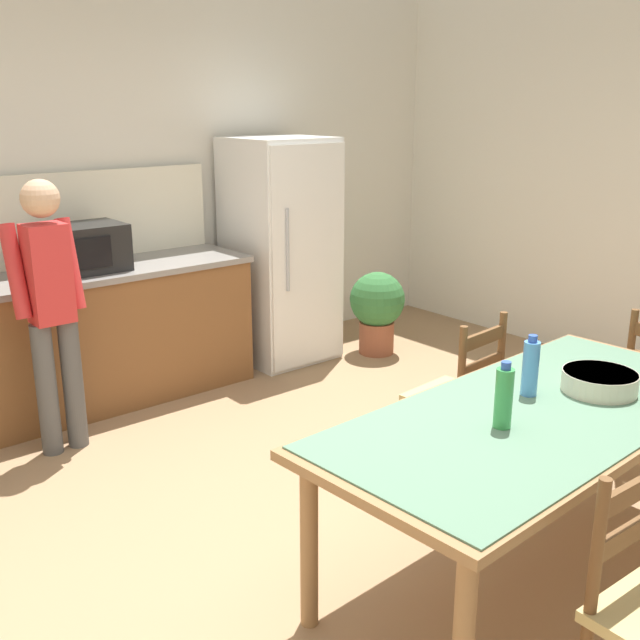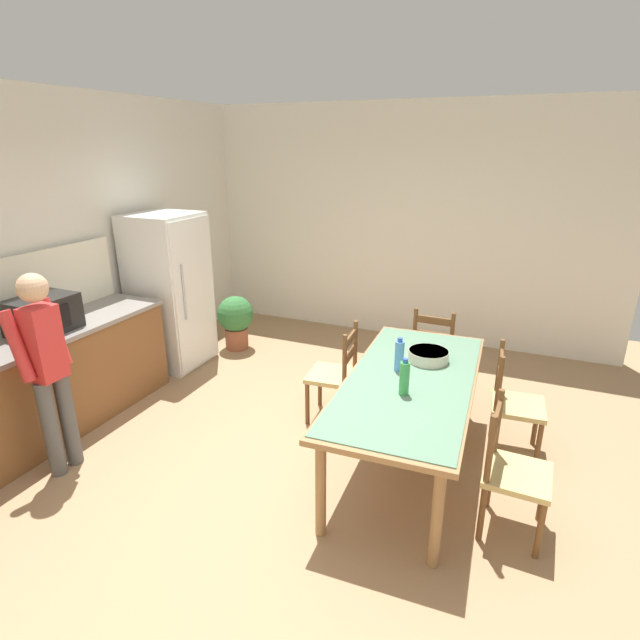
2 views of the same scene
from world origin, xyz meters
The scene contains 15 objects.
ground_plane centered at (0.00, 0.00, 0.00)m, with size 8.32×8.32×0.00m, color #9E7A56.
wall_back centered at (0.00, 2.66, 1.45)m, with size 6.52×0.12×2.90m, color silver.
wall_right centered at (3.26, 0.00, 1.45)m, with size 0.12×5.20×2.90m, color silver.
refrigerator centered at (1.32, 2.19, 0.86)m, with size 0.70×0.73×1.71m.
microwave centered at (-0.24, 2.21, 1.07)m, with size 0.50×0.39×0.30m.
dining_table centered at (0.43, -0.75, 0.68)m, with size 2.13×1.01×0.75m.
bottle_near_centre centered at (0.17, -0.77, 0.88)m, with size 0.07×0.07×0.27m.
bottle_off_centre centered at (0.53, -0.63, 0.88)m, with size 0.07×0.07×0.27m.
serving_bowl centered at (0.80, -0.81, 0.80)m, with size 0.32×0.32×0.09m.
chair_side_far_right centered at (0.87, 0.02, 0.44)m, with size 0.45×0.43×0.91m.
chair_side_near_right centered at (0.93, -1.49, 0.44)m, with size 0.45×0.43×0.91m.
chair_side_near_left centered at (-0.01, -1.53, 0.44)m, with size 0.44×0.42×0.91m.
chair_head_end centered at (1.76, -0.70, 0.44)m, with size 0.41×0.43×0.91m.
person_at_counter centered at (-0.67, 1.69, 0.89)m, with size 0.40×0.27×1.57m.
potted_plant centered at (1.95, 1.76, 0.39)m, with size 0.44×0.44×0.67m.
Camera 2 is at (-2.94, -1.46, 2.41)m, focal length 28.00 mm.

